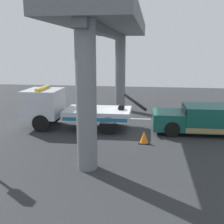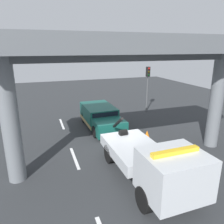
{
  "view_description": "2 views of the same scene",
  "coord_description": "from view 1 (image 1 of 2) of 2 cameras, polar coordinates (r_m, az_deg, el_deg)",
  "views": [
    {
      "loc": [
        -1.29,
        15.76,
        4.59
      ],
      "look_at": [
        0.84,
        0.94,
        1.26
      ],
      "focal_mm": 44.6,
      "sensor_mm": 36.0,
      "label": 1
    },
    {
      "loc": [
        11.02,
        -4.41,
        5.96
      ],
      "look_at": [
        -1.86,
        0.08,
        1.89
      ],
      "focal_mm": 34.78,
      "sensor_mm": 36.0,
      "label": 2
    }
  ],
  "objects": [
    {
      "name": "lane_stripe_east",
      "position": [
        20.46,
        -12.93,
        -0.73
      ],
      "size": [
        2.6,
        0.16,
        0.01
      ],
      "primitive_type": "cube",
      "color": "silver",
      "rests_on": "ground"
    },
    {
      "name": "towed_van_green",
      "position": [
        16.5,
        18.45,
        -1.47
      ],
      "size": [
        5.23,
        2.29,
        1.58
      ],
      "color": "#145147",
      "rests_on": "ground"
    },
    {
      "name": "lane_stripe_west",
      "position": [
        19.69,
        21.77,
        -1.84
      ],
      "size": [
        2.6,
        0.16,
        0.01
      ],
      "primitive_type": "cube",
      "color": "silver",
      "rests_on": "ground"
    },
    {
      "name": "traffic_cone_orange",
      "position": [
        14.16,
        6.59,
        -5.21
      ],
      "size": [
        0.52,
        0.52,
        0.62
      ],
      "color": "orange",
      "rests_on": "ground"
    },
    {
      "name": "lane_stripe_mid",
      "position": [
        19.16,
        4.07,
        -1.34
      ],
      "size": [
        2.6,
        0.16,
        0.01
      ],
      "primitive_type": "cube",
      "color": "silver",
      "rests_on": "ground"
    },
    {
      "name": "tow_truck_white",
      "position": [
        16.88,
        -9.36,
        0.79
      ],
      "size": [
        7.27,
        2.5,
        2.46
      ],
      "color": "silver",
      "rests_on": "ground"
    },
    {
      "name": "overpass_structure",
      "position": [
        15.98,
        -0.63,
        16.22
      ],
      "size": [
        3.6,
        13.33,
        6.53
      ],
      "color": "slate",
      "rests_on": "ground"
    },
    {
      "name": "ground_plane",
      "position": [
        16.48,
        3.35,
        -3.83
      ],
      "size": [
        60.0,
        40.0,
        0.1
      ],
      "primitive_type": "cube",
      "color": "#2D3033"
    }
  ]
}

